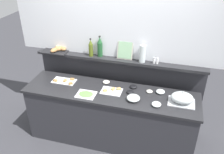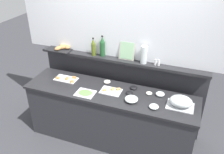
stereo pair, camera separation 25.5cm
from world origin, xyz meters
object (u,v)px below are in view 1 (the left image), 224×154
object	(u,v)px
condiment_bowl_teal	(106,82)
condiment_bowl_cream	(133,87)
glass_bowl_medium	(133,98)
wine_bottle_green	(100,47)
olive_oil_bottle	(91,48)
framed_picture	(125,50)
pepper_shaker	(157,61)
sandwich_platter_front	(65,81)
condiment_bowl_red	(130,92)
sandwich_platter_rear	(112,91)
glass_bowl_large	(160,92)
serving_cloche	(182,98)
cold_cuts_platter	(86,94)
condiment_bowl_dark	(149,91)
water_carafe	(142,54)
bread_basket	(58,49)
salt_shaker	(154,60)
glass_bowl_small	(156,104)

from	to	relation	value
condiment_bowl_teal	condiment_bowl_cream	bearing A→B (deg)	-2.84
glass_bowl_medium	wine_bottle_green	size ratio (longest dim) A/B	0.56
olive_oil_bottle	framed_picture	world-z (taller)	olive_oil_bottle
wine_bottle_green	pepper_shaker	distance (m)	0.86
sandwich_platter_front	condiment_bowl_red	bearing A→B (deg)	-2.15
sandwich_platter_rear	condiment_bowl_teal	xyz separation A→B (m)	(-0.14, 0.19, 0.01)
glass_bowl_large	glass_bowl_medium	xyz separation A→B (m)	(-0.33, -0.27, 0.01)
serving_cloche	condiment_bowl_red	size ratio (longest dim) A/B	3.48
serving_cloche	framed_picture	distance (m)	1.05
sandwich_platter_front	wine_bottle_green	world-z (taller)	wine_bottle_green
condiment_bowl_teal	wine_bottle_green	xyz separation A→B (m)	(-0.16, 0.23, 0.44)
condiment_bowl_red	framed_picture	world-z (taller)	framed_picture
cold_cuts_platter	condiment_bowl_dark	xyz separation A→B (m)	(0.82, 0.30, 0.01)
condiment_bowl_teal	condiment_bowl_cream	world-z (taller)	same
condiment_bowl_teal	wine_bottle_green	distance (m)	0.52
condiment_bowl_teal	olive_oil_bottle	bearing A→B (deg)	146.44
condiment_bowl_cream	sandwich_platter_front	bearing A→B (deg)	-173.96
pepper_shaker	water_carafe	size ratio (longest dim) A/B	0.34
serving_cloche	glass_bowl_medium	xyz separation A→B (m)	(-0.61, -0.11, -0.04)
wine_bottle_green	framed_picture	world-z (taller)	wine_bottle_green
sandwich_platter_rear	condiment_bowl_red	world-z (taller)	sandwich_platter_rear
condiment_bowl_cream	water_carafe	world-z (taller)	water_carafe
cold_cuts_platter	water_carafe	xyz separation A→B (m)	(0.65, 0.57, 0.44)
condiment_bowl_red	bread_basket	world-z (taller)	bread_basket
pepper_shaker	olive_oil_bottle	bearing A→B (deg)	-179.64
wine_bottle_green	glass_bowl_medium	bearing A→B (deg)	-41.00
sandwich_platter_front	pepper_shaker	bearing A→B (deg)	14.16
salt_shaker	framed_picture	size ratio (longest dim) A/B	0.32
sandwich_platter_rear	cold_cuts_platter	distance (m)	0.36
condiment_bowl_teal	bread_basket	bearing A→B (deg)	166.02
condiment_bowl_teal	olive_oil_bottle	xyz separation A→B (m)	(-0.29, 0.19, 0.42)
framed_picture	cold_cuts_platter	bearing A→B (deg)	-122.62
sandwich_platter_front	olive_oil_bottle	xyz separation A→B (m)	(0.32, 0.32, 0.43)
glass_bowl_small	cold_cuts_platter	bearing A→B (deg)	-179.43
framed_picture	condiment_bowl_dark	bearing A→B (deg)	-36.13
condiment_bowl_dark	olive_oil_bottle	bearing A→B (deg)	163.96
glass_bowl_medium	sandwich_platter_rear	bearing A→B (deg)	159.00
condiment_bowl_teal	salt_shaker	bearing A→B (deg)	17.18
condiment_bowl_teal	bread_basket	world-z (taller)	bread_basket
condiment_bowl_dark	framed_picture	distance (m)	0.69
glass_bowl_large	condiment_bowl_red	size ratio (longest dim) A/B	1.24
glass_bowl_medium	condiment_bowl_teal	world-z (taller)	glass_bowl_medium
wine_bottle_green	glass_bowl_small	bearing A→B (deg)	-32.17
condiment_bowl_red	olive_oil_bottle	distance (m)	0.88
glass_bowl_medium	bread_basket	distance (m)	1.46
condiment_bowl_teal	sandwich_platter_rear	bearing A→B (deg)	-54.93
condiment_bowl_red	water_carafe	distance (m)	0.57
bread_basket	framed_picture	bearing A→B (deg)	1.40
sandwich_platter_rear	wine_bottle_green	xyz separation A→B (m)	(-0.30, 0.42, 0.45)
glass_bowl_large	glass_bowl_small	size ratio (longest dim) A/B	0.99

